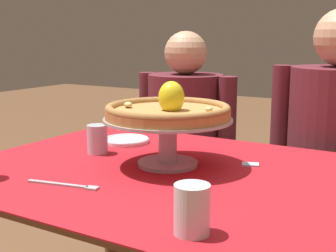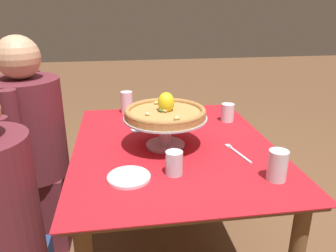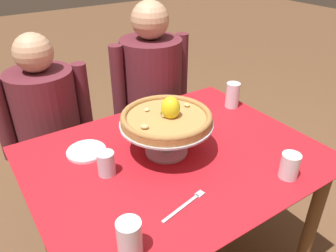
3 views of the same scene
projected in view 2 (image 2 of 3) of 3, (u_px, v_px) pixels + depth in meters
dining_table at (173, 164)px, 1.61m from camera, size 1.18×0.93×0.73m
pizza_stand at (165, 126)px, 1.52m from camera, size 0.38×0.38×0.14m
pizza at (165, 112)px, 1.49m from camera, size 0.37×0.37×0.11m
water_glass_side_left at (174, 164)px, 1.28m from camera, size 0.07×0.07×0.10m
water_glass_back_right at (127, 104)px, 2.00m from camera, size 0.07×0.07×0.13m
water_glass_front_right at (227, 114)px, 1.86m from camera, size 0.07×0.07×0.10m
water_glass_front_left at (277, 167)px, 1.24m from camera, size 0.07×0.07×0.12m
side_plate at (129, 177)px, 1.26m from camera, size 0.17×0.17×0.02m
dinner_fork at (237, 152)px, 1.48m from camera, size 0.20×0.06×0.01m
sugar_packet at (136, 131)px, 1.73m from camera, size 0.06×0.05×0.00m
diner_right at (32, 149)px, 1.82m from camera, size 0.53×0.38×1.22m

